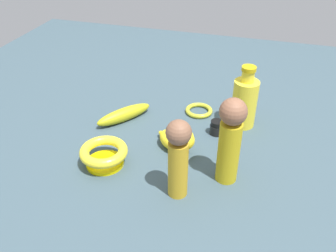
% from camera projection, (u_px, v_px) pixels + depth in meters
% --- Properties ---
extents(ground, '(2.00, 2.00, 0.00)m').
position_uv_depth(ground, '(168.00, 147.00, 1.08)').
color(ground, '#384C56').
extents(cat_figurine, '(0.12, 0.13, 0.09)m').
position_uv_depth(cat_figurine, '(178.00, 139.00, 1.05)').
color(cat_figurine, yellow).
rests_on(cat_figurine, ground).
extents(person_figure_child, '(0.07, 0.07, 0.22)m').
position_uv_depth(person_figure_child, '(178.00, 156.00, 0.85)').
color(person_figure_child, gold).
rests_on(person_figure_child, ground).
extents(banana, '(0.19, 0.16, 0.04)m').
position_uv_depth(banana, '(124.00, 114.00, 1.19)').
color(banana, gold).
rests_on(banana, ground).
extents(person_figure_adult, '(0.08, 0.08, 0.24)m').
position_uv_depth(person_figure_adult, '(230.00, 138.00, 0.89)').
color(person_figure_adult, gold).
rests_on(person_figure_adult, ground).
extents(nail_polish_jar, '(0.04, 0.04, 0.05)m').
position_uv_depth(nail_polish_jar, '(217.00, 127.00, 1.13)').
color(nail_polish_jar, black).
rests_on(nail_polish_jar, ground).
extents(bowl, '(0.13, 0.13, 0.06)m').
position_uv_depth(bowl, '(104.00, 154.00, 0.99)').
color(bowl, yellow).
rests_on(bowl, ground).
extents(bottle_tall, '(0.08, 0.08, 0.20)m').
position_uv_depth(bottle_tall, '(245.00, 101.00, 1.14)').
color(bottle_tall, yellow).
rests_on(bottle_tall, ground).
extents(bangle, '(0.09, 0.09, 0.01)m').
position_uv_depth(bangle, '(199.00, 110.00, 1.24)').
color(bangle, gold).
rests_on(bangle, ground).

